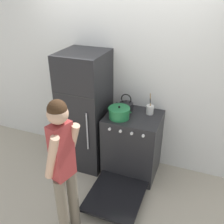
{
  "coord_description": "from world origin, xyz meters",
  "views": [
    {
      "loc": [
        1.07,
        -3.07,
        2.46
      ],
      "look_at": [
        0.05,
        -0.45,
        0.98
      ],
      "focal_mm": 40.0,
      "sensor_mm": 36.0,
      "label": 1
    }
  ],
  "objects_px": {
    "dutch_oven_pot": "(119,113)",
    "tea_kettle": "(126,105)",
    "stove_range": "(132,146)",
    "utensil_jar": "(150,109)",
    "person": "(63,165)",
    "refrigerator": "(86,111)"
  },
  "relations": [
    {
      "from": "stove_range",
      "to": "dutch_oven_pot",
      "type": "bearing_deg",
      "value": -152.57
    },
    {
      "from": "refrigerator",
      "to": "utensil_jar",
      "type": "bearing_deg",
      "value": 9.03
    },
    {
      "from": "dutch_oven_pot",
      "to": "person",
      "type": "xyz_separation_m",
      "value": [
        -0.17,
        -1.08,
        -0.07
      ]
    },
    {
      "from": "tea_kettle",
      "to": "utensil_jar",
      "type": "height_order",
      "value": "utensil_jar"
    },
    {
      "from": "utensil_jar",
      "to": "tea_kettle",
      "type": "bearing_deg",
      "value": -178.89
    },
    {
      "from": "utensil_jar",
      "to": "person",
      "type": "height_order",
      "value": "person"
    },
    {
      "from": "refrigerator",
      "to": "person",
      "type": "height_order",
      "value": "refrigerator"
    },
    {
      "from": "utensil_jar",
      "to": "stove_range",
      "type": "bearing_deg",
      "value": -136.99
    },
    {
      "from": "stove_range",
      "to": "tea_kettle",
      "type": "height_order",
      "value": "tea_kettle"
    },
    {
      "from": "dutch_oven_pot",
      "to": "person",
      "type": "relative_size",
      "value": 0.2
    },
    {
      "from": "dutch_oven_pot",
      "to": "tea_kettle",
      "type": "bearing_deg",
      "value": 87.02
    },
    {
      "from": "stove_range",
      "to": "person",
      "type": "bearing_deg",
      "value": -106.07
    },
    {
      "from": "stove_range",
      "to": "tea_kettle",
      "type": "xyz_separation_m",
      "value": [
        -0.15,
        0.16,
        0.52
      ]
    },
    {
      "from": "tea_kettle",
      "to": "utensil_jar",
      "type": "bearing_deg",
      "value": 1.11
    },
    {
      "from": "stove_range",
      "to": "utensil_jar",
      "type": "relative_size",
      "value": 4.74
    },
    {
      "from": "stove_range",
      "to": "person",
      "type": "xyz_separation_m",
      "value": [
        -0.33,
        -1.16,
        0.46
      ]
    },
    {
      "from": "stove_range",
      "to": "tea_kettle",
      "type": "distance_m",
      "value": 0.57
    },
    {
      "from": "dutch_oven_pot",
      "to": "tea_kettle",
      "type": "height_order",
      "value": "tea_kettle"
    },
    {
      "from": "stove_range",
      "to": "dutch_oven_pot",
      "type": "xyz_separation_m",
      "value": [
        -0.16,
        -0.08,
        0.53
      ]
    },
    {
      "from": "stove_range",
      "to": "person",
      "type": "distance_m",
      "value": 1.29
    },
    {
      "from": "stove_range",
      "to": "dutch_oven_pot",
      "type": "relative_size",
      "value": 4.21
    },
    {
      "from": "tea_kettle",
      "to": "person",
      "type": "xyz_separation_m",
      "value": [
        -0.19,
        -1.32,
        -0.06
      ]
    }
  ]
}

